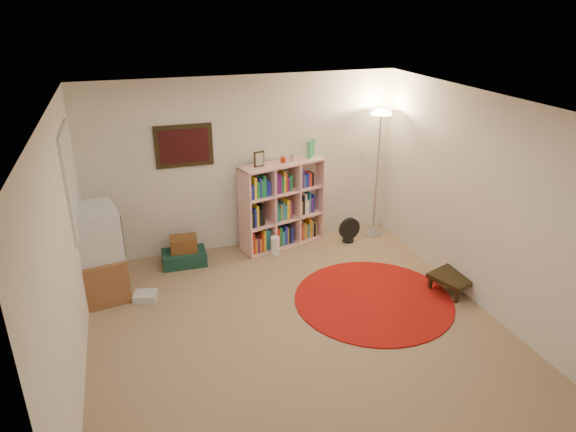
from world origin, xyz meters
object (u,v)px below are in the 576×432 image
floor_lamp (380,132)px  floor_fan (349,230)px  tv_stand (98,254)px  bookshelf (281,206)px  side_table (454,278)px  suitcase (184,258)px

floor_lamp → floor_fan: size_ratio=5.10×
tv_stand → bookshelf: bearing=4.2°
floor_lamp → floor_fan: floor_lamp is taller
floor_fan → side_table: 1.85m
floor_fan → side_table: size_ratio=0.61×
tv_stand → side_table: 4.44m
side_table → floor_fan: bearing=111.0°
floor_fan → suitcase: 2.49m
floor_fan → floor_lamp: bearing=6.8°
bookshelf → floor_fan: (1.01, -0.23, -0.43)m
bookshelf → suitcase: 1.58m
floor_fan → tv_stand: bearing=176.7°
tv_stand → suitcase: (1.08, 0.46, -0.46)m
floor_lamp → tv_stand: (-4.05, -0.55, -1.08)m
floor_fan → tv_stand: tv_stand is taller
bookshelf → side_table: bookshelf is taller
bookshelf → tv_stand: 2.63m
floor_lamp → tv_stand: size_ratio=1.71×
floor_fan → tv_stand: (-3.56, -0.41, 0.36)m
floor_lamp → side_table: (0.18, -1.87, -1.45)m
tv_stand → suitcase: tv_stand is taller
suitcase → floor_lamp: bearing=3.4°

